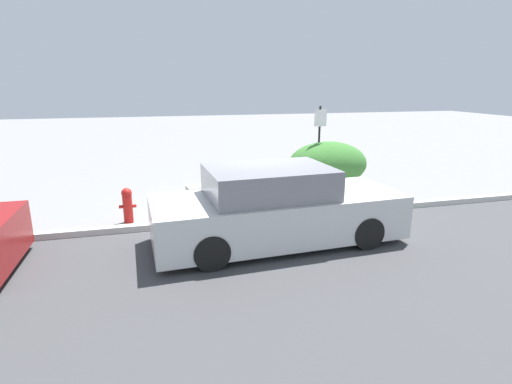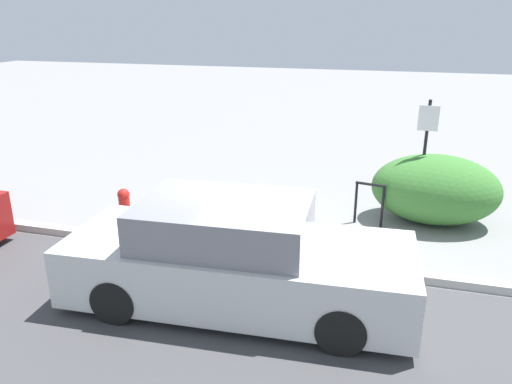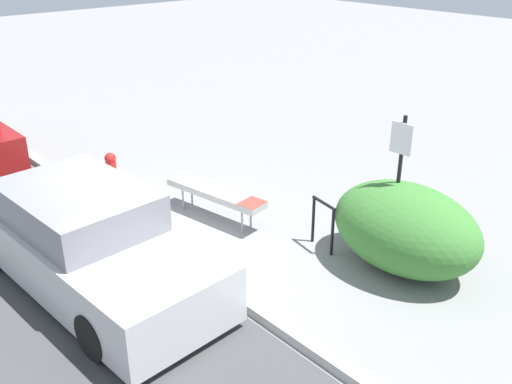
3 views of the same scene
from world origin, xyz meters
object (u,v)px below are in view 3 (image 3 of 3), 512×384
Objects in this scene: bench at (216,193)px; fire_hydrant at (112,170)px; bike_rack at (323,220)px; parked_car_near at (87,242)px; sign_post at (398,176)px.

fire_hydrant reaches higher than bench.
bench is 2.06m from bike_rack.
fire_hydrant is 0.16× the size of parked_car_near.
parked_car_near is at bearing -90.24° from bench.
parked_car_near is (-1.56, -3.22, 0.16)m from bike_rack.
bike_rack is 3.58m from parked_car_near.
parked_car_near is at bearing -34.04° from fire_hydrant.
sign_post is 0.49× the size of parked_car_near.
parked_car_near is (2.75, -1.85, 0.25)m from fire_hydrant.
parked_car_near reaches higher than fire_hydrant.
bike_rack reaches higher than fire_hydrant.
fire_hydrant is (-4.31, -1.37, -0.09)m from bike_rack.
bike_rack is 0.18× the size of parked_car_near.
bench is at bearing 95.64° from parked_car_near.
parked_car_near is at bearing -122.98° from sign_post.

